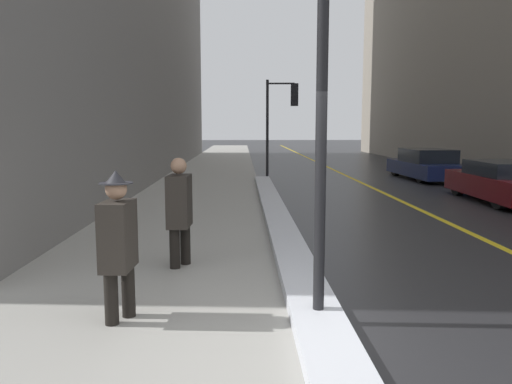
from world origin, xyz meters
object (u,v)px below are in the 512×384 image
pedestrian_in_fedora (118,240)px  pedestrian_nearside (179,207)px  traffic_light_near (284,108)px  parked_car_navy (426,165)px  lamp_post (323,18)px  parked_car_maroon (504,182)px

pedestrian_in_fedora → pedestrian_nearside: bearing=172.7°
traffic_light_near → parked_car_navy: size_ratio=0.86×
lamp_post → parked_car_navy: size_ratio=1.16×
traffic_light_near → pedestrian_nearside: size_ratio=2.41×
pedestrian_nearside → parked_car_maroon: (8.48, 6.49, -0.36)m
lamp_post → traffic_light_near: size_ratio=1.35×
parked_car_maroon → pedestrian_nearside: bearing=129.1°
pedestrian_in_fedora → parked_car_navy: 17.47m
pedestrian_nearside → parked_car_maroon: bearing=130.6°
parked_car_maroon → pedestrian_in_fedora: bearing=135.9°
traffic_light_near → pedestrian_in_fedora: bearing=-98.4°
pedestrian_in_fedora → pedestrian_nearside: size_ratio=1.00×
lamp_post → traffic_light_near: 15.37m
lamp_post → parked_car_maroon: 11.37m
traffic_light_near → parked_car_maroon: bearing=-45.5°
parked_car_navy → parked_car_maroon: bearing=177.2°
traffic_light_near → parked_car_maroon: 9.07m
pedestrian_nearside → parked_car_navy: bearing=149.4°
lamp_post → pedestrian_in_fedora: (-2.18, 0.13, -2.32)m
lamp_post → parked_car_maroon: (6.70, 8.79, -2.67)m
lamp_post → parked_car_navy: bearing=65.9°
pedestrian_in_fedora → pedestrian_nearside: pedestrian_nearside is taller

